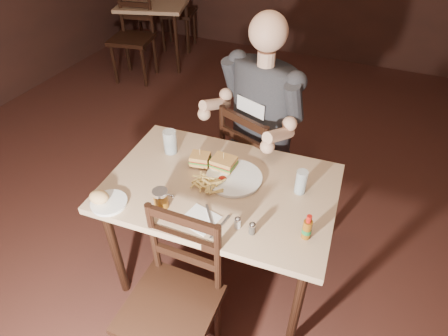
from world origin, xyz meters
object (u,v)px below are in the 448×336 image
at_px(bg_chair_far, 178,13).
at_px(hot_sauce, 307,227).
at_px(glass_left, 170,142).
at_px(bg_chair_near, 132,39).
at_px(diner, 259,99).
at_px(main_table, 220,196).
at_px(chair_near, 170,308).
at_px(chair_far, 259,163).
at_px(dinner_plate, 234,178).
at_px(bg_table, 155,9).
at_px(side_plate, 109,203).
at_px(syrup_dispenser, 161,199).
at_px(glass_right, 301,182).

xyz_separation_m(bg_chair_far, hot_sauce, (2.61, -3.47, 0.35)).
relative_size(glass_left, hot_sauce, 1.04).
bearing_deg(bg_chair_near, diner, -48.55).
distance_m(main_table, bg_chair_far, 3.92).
bearing_deg(chair_near, chair_far, 87.58).
bearing_deg(main_table, chair_near, -90.81).
bearing_deg(bg_chair_near, dinner_plate, -55.66).
relative_size(dinner_plate, hot_sauce, 2.14).
relative_size(bg_table, chair_near, 1.10).
bearing_deg(hot_sauce, bg_chair_near, 137.83).
distance_m(diner, side_plate, 1.06).
distance_m(syrup_dispenser, side_plate, 0.27).
distance_m(bg_chair_far, bg_chair_near, 1.10).
xyz_separation_m(chair_near, bg_chair_near, (-2.10, 2.78, 0.04)).
xyz_separation_m(bg_table, side_plate, (1.66, -3.10, 0.10)).
height_order(chair_far, hot_sauce, chair_far).
bearing_deg(glass_right, bg_chair_far, 128.27).
height_order(bg_chair_near, side_plate, bg_chair_near).
distance_m(glass_right, side_plate, 0.97).
xyz_separation_m(glass_left, hot_sauce, (0.89, -0.32, -0.00)).
bearing_deg(dinner_plate, bg_table, 128.89).
bearing_deg(chair_far, dinner_plate, 113.14).
bearing_deg(dinner_plate, hot_sauce, -27.73).
bearing_deg(bg_table, diner, -45.75).
xyz_separation_m(bg_table, bg_chair_far, (0.00, 0.55, -0.20)).
height_order(diner, side_plate, diner).
bearing_deg(dinner_plate, chair_far, 93.21).
relative_size(dinner_plate, syrup_dispenser, 2.91).
height_order(main_table, dinner_plate, dinner_plate).
relative_size(main_table, glass_right, 9.30).
height_order(main_table, glass_right, glass_right).
height_order(chair_near, hot_sauce, chair_near).
distance_m(bg_chair_near, glass_left, 2.70).
relative_size(diner, syrup_dispenser, 10.00).
height_order(bg_chair_near, diner, diner).
distance_m(bg_chair_near, syrup_dispenser, 3.13).
distance_m(bg_table, chair_near, 3.94).
height_order(bg_table, diner, diner).
xyz_separation_m(bg_table, syrup_dispenser, (1.91, -3.01, 0.14)).
relative_size(bg_table, diner, 0.98).
relative_size(chair_far, diner, 0.92).
distance_m(bg_table, hot_sauce, 3.92).
xyz_separation_m(bg_chair_near, glass_left, (1.73, -2.05, 0.34)).
bearing_deg(bg_chair_near, main_table, -57.26).
bearing_deg(chair_near, glass_left, 116.18).
relative_size(chair_far, chair_near, 1.03).
relative_size(chair_far, hot_sauce, 6.78).
height_order(bg_chair_far, dinner_plate, bg_chair_far).
relative_size(hot_sauce, side_plate, 0.78).
bearing_deg(bg_chair_far, diner, 113.73).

